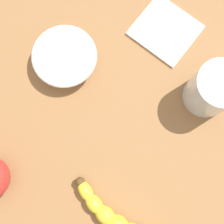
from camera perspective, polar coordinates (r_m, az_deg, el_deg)
wooden_tabletop at (r=61.23cm, az=-0.58°, el=-2.55°), size 120.00×120.00×3.00cm
banana at (r=58.44cm, az=1.55°, el=-19.66°), size 6.68×21.31×3.38cm
smoothie_glass at (r=58.83cm, az=18.34°, el=3.91°), size 8.79×8.79×10.46cm
ceramic_bowl at (r=61.08cm, az=-8.81°, el=10.02°), size 12.72×12.72×4.07cm
folded_napkin at (r=65.90cm, az=9.99°, el=14.89°), size 13.56×14.17×0.60cm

